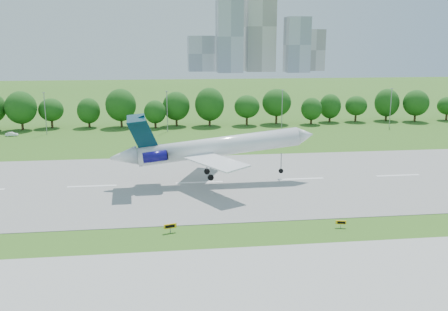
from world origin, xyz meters
TOP-DOWN VIEW (x-y plane):
  - ground at (0.00, 0.00)m, footprint 600.00×600.00m
  - runway at (0.00, 25.00)m, footprint 400.00×45.00m
  - taxiway at (0.00, -18.00)m, footprint 400.00×23.00m
  - tree_line at (0.00, 92.00)m, footprint 288.40×8.40m
  - light_poles at (-2.50, 82.00)m, footprint 175.90×0.25m
  - skyline at (100.16, 390.61)m, footprint 127.00×52.00m
  - airliner at (21.93, 24.89)m, footprint 39.21×28.40m
  - taxi_sign_centre at (13.93, 0.04)m, footprint 1.83×0.70m
  - taxi_sign_right at (38.42, -1.16)m, footprint 1.52×0.51m
  - service_vehicle_a at (-29.38, 80.34)m, footprint 3.35×1.19m

SIDE VIEW (x-z plane):
  - ground at x=0.00m, z-range 0.00..0.00m
  - runway at x=0.00m, z-range 0.00..0.08m
  - taxiway at x=0.00m, z-range 0.00..0.08m
  - service_vehicle_a at x=-29.38m, z-range 0.00..1.10m
  - taxi_sign_right at x=38.42m, z-range 0.25..1.32m
  - taxi_sign_centre at x=13.93m, z-range 0.31..1.60m
  - tree_line at x=0.00m, z-range 0.99..11.39m
  - light_poles at x=-2.50m, z-range 0.24..12.43m
  - airliner at x=21.93m, z-range 0.79..13.10m
  - skyline at x=100.16m, z-range -9.54..70.46m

